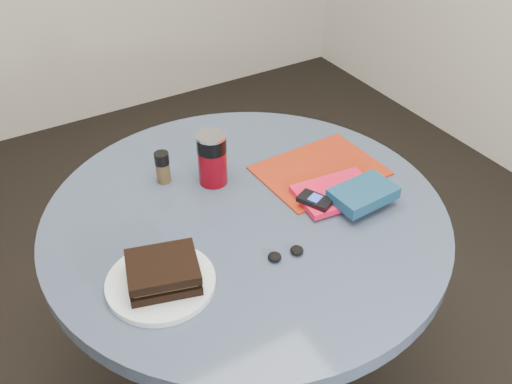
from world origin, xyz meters
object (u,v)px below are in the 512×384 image
red_book (336,193)px  headphones (286,254)px  pepper_grinder (163,167)px  soda_can (212,159)px  table (246,260)px  novel (363,194)px  magazine (320,171)px  mp3_player (315,200)px  sandwich (163,272)px  plate (161,283)px

red_book → headphones: size_ratio=2.25×
pepper_grinder → soda_can: bearing=-31.5°
soda_can → pepper_grinder: 0.13m
pepper_grinder → headphones: size_ratio=0.98×
table → novel: novel is taller
pepper_grinder → novel: size_ratio=0.56×
magazine → headphones: bearing=-140.6°
magazine → headphones: headphones is taller
magazine → novel: size_ratio=2.04×
soda_can → mp3_player: (0.16, -0.23, -0.04)m
soda_can → red_book: 0.33m
pepper_grinder → headphones: (0.12, -0.41, -0.04)m
soda_can → novel: (0.27, -0.28, -0.03)m
table → headphones: bearing=-90.5°
magazine → red_book: (-0.03, -0.11, 0.01)m
soda_can → headphones: 0.34m
soda_can → red_book: (0.24, -0.22, -0.06)m
red_book → mp3_player: (-0.08, -0.01, 0.02)m
sandwich → soda_can: bearing=47.0°
pepper_grinder → magazine: bearing=-24.8°
red_book → pepper_grinder: bearing=146.4°
plate → mp3_player: bearing=5.5°
magazine → red_book: size_ratio=1.59×
plate → pepper_grinder: (0.16, 0.34, 0.04)m
plate → pepper_grinder: pepper_grinder is taller
plate → sandwich: (0.01, -0.01, 0.03)m
mp3_player → headphones: size_ratio=1.05×
table → plate: 0.35m
soda_can → magazine: (0.27, -0.11, -0.07)m
mp3_player → sandwich: bearing=-173.6°
sandwich → pepper_grinder: 0.38m
plate → headphones: (0.28, -0.06, 0.00)m
table → red_book: bearing=-16.3°
table → mp3_player: mp3_player is taller
table → soda_can: size_ratio=6.94×
table → plate: (-0.28, -0.12, 0.17)m
sandwich → red_book: size_ratio=0.87×
sandwich → red_book: bearing=6.9°
plate → magazine: plate is taller
table → soda_can: soda_can is taller
table → sandwich: (-0.27, -0.13, 0.20)m
plate → mp3_player: (0.43, 0.04, 0.02)m
table → mp3_player: bearing=-27.6°
table → sandwich: size_ratio=5.68×
novel → soda_can: bearing=130.3°
headphones → magazine: bearing=41.4°
headphones → pepper_grinder: bearing=106.4°
magazine → soda_can: bearing=156.2°
sandwich → pepper_grinder: bearing=66.7°
sandwich → magazine: size_ratio=0.55×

